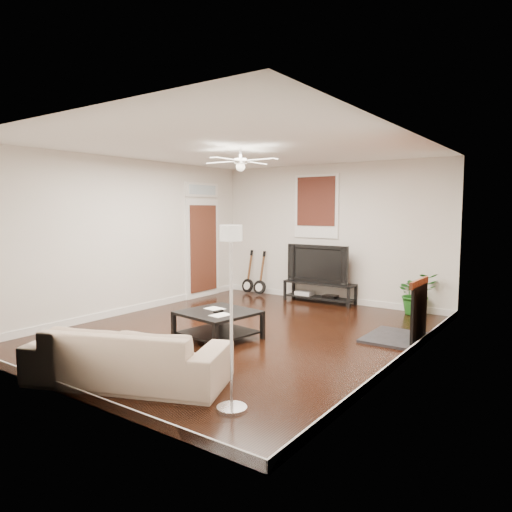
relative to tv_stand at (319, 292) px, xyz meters
The scene contains 14 objects.
room 3.03m from the tv_stand, 87.94° to the right, with size 5.01×6.01×2.81m.
brick_accent 3.36m from the tv_stand, 34.52° to the right, with size 0.02×2.20×2.80m, color brown.
fireplace 2.92m from the tv_stand, 37.74° to the right, with size 0.80×1.10×0.92m, color black.
window_back 1.76m from the tv_stand, 136.45° to the left, with size 1.00×0.06×1.30m, color #3C1310.
door_left 2.73m from the tv_stand, 159.55° to the right, with size 0.08×1.00×2.50m, color white.
tv_stand is the anchor object (origin of this frame).
tv 0.59m from the tv_stand, 90.00° to the left, with size 1.33×0.17×0.76m, color black.
coffee_table 3.26m from the tv_stand, 89.18° to the right, with size 0.97×0.97×0.41m, color black.
sofa 5.17m from the tv_stand, 86.01° to the right, with size 2.15×0.84×0.63m, color tan.
floor_lamp 5.38m from the tv_stand, 71.32° to the right, with size 0.29×0.29×1.76m, color silver, non-canonical shape.
potted_plant 1.94m from the tv_stand, ahead, with size 0.69×0.60×0.77m, color #1D5E1A.
guitar_left 1.81m from the tv_stand, behind, with size 0.30×0.21×0.98m, color black, non-canonical shape.
guitar_right 1.47m from the tv_stand, behind, with size 0.30×0.21×0.98m, color black, non-canonical shape.
ceiling_fan 3.67m from the tv_stand, 87.94° to the right, with size 1.24×1.24×0.32m, color white, non-canonical shape.
Camera 1 is at (4.24, -5.60, 1.89)m, focal length 32.67 mm.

